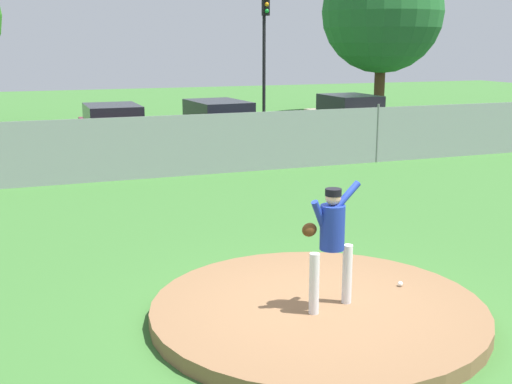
# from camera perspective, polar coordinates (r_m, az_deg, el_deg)

# --- Properties ---
(ground_plane) EXTENTS (80.00, 80.00, 0.00)m
(ground_plane) POSITION_cam_1_polar(r_m,az_deg,el_deg) (14.31, -5.12, -1.77)
(ground_plane) COLOR #386B2D
(asphalt_strip) EXTENTS (44.00, 7.00, 0.01)m
(asphalt_strip) POSITION_cam_1_polar(r_m,az_deg,el_deg) (22.45, -10.94, 3.41)
(asphalt_strip) COLOR #2B2B2D
(asphalt_strip) RESTS_ON ground_plane
(pitchers_mound) EXTENTS (4.47, 4.47, 0.20)m
(pitchers_mound) POSITION_cam_1_polar(r_m,az_deg,el_deg) (8.93, 5.41, -10.29)
(pitchers_mound) COLOR brown
(pitchers_mound) RESTS_ON ground_plane
(pitcher_youth) EXTENTS (0.82, 0.32, 1.68)m
(pitcher_youth) POSITION_cam_1_polar(r_m,az_deg,el_deg) (8.45, 6.59, -3.78)
(pitcher_youth) COLOR silver
(pitcher_youth) RESTS_ON pitchers_mound
(baseball) EXTENTS (0.07, 0.07, 0.07)m
(baseball) POSITION_cam_1_polar(r_m,az_deg,el_deg) (9.66, 12.46, -7.83)
(baseball) COLOR white
(baseball) RESTS_ON pitchers_mound
(chainlink_fence) EXTENTS (34.26, 0.07, 1.79)m
(chainlink_fence) POSITION_cam_1_polar(r_m,az_deg,el_deg) (17.95, -8.60, 3.89)
(chainlink_fence) COLOR gray
(chainlink_fence) RESTS_ON ground_plane
(parked_car_navy) EXTENTS (2.18, 4.71, 1.68)m
(parked_car_navy) POSITION_cam_1_polar(r_m,az_deg,el_deg) (22.65, -3.32, 5.74)
(parked_car_navy) COLOR #161E4C
(parked_car_navy) RESTS_ON ground_plane
(parked_car_burgundy) EXTENTS (1.87, 4.09, 1.66)m
(parked_car_burgundy) POSITION_cam_1_polar(r_m,az_deg,el_deg) (21.81, -12.33, 5.18)
(parked_car_burgundy) COLOR maroon
(parked_car_burgundy) RESTS_ON ground_plane
(parked_car_champagne) EXTENTS (2.03, 4.07, 1.70)m
(parked_car_champagne) POSITION_cam_1_polar(r_m,az_deg,el_deg) (25.11, 8.14, 6.34)
(parked_car_champagne) COLOR tan
(parked_car_champagne) RESTS_ON ground_plane
(traffic_cone_orange) EXTENTS (0.40, 0.40, 0.55)m
(traffic_cone_orange) POSITION_cam_1_polar(r_m,az_deg,el_deg) (24.09, 2.43, 4.88)
(traffic_cone_orange) COLOR orange
(traffic_cone_orange) RESTS_ON asphalt_strip
(traffic_light_far) EXTENTS (0.28, 0.46, 5.62)m
(traffic_light_far) POSITION_cam_1_polar(r_m,az_deg,el_deg) (28.38, 0.77, 13.24)
(traffic_light_far) COLOR black
(traffic_light_far) RESTS_ON ground_plane
(tree_bushy_near) EXTENTS (5.99, 5.99, 8.10)m
(tree_bushy_near) POSITION_cam_1_polar(r_m,az_deg,el_deg) (34.01, 10.97, 15.15)
(tree_bushy_near) COLOR #4C331E
(tree_bushy_near) RESTS_ON ground_plane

